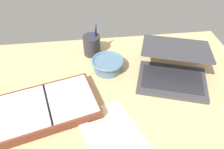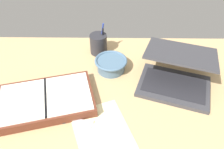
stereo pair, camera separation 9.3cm
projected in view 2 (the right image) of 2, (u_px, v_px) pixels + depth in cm
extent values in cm
cube|color=tan|center=(101.00, 105.00, 90.77)|extent=(140.00, 100.00, 2.00)
cube|color=#38383D|center=(174.00, 86.00, 96.43)|extent=(35.61, 30.05, 1.80)
cube|color=#232328|center=(174.00, 85.00, 95.75)|extent=(30.25, 23.17, 0.24)
cube|color=#38383D|center=(181.00, 53.00, 95.14)|extent=(35.58, 29.95, 3.91)
cube|color=silver|center=(181.00, 54.00, 94.85)|extent=(32.58, 27.09, 3.12)
cylinder|color=slate|center=(111.00, 65.00, 104.37)|extent=(13.16, 13.16, 5.54)
torus|color=slate|center=(111.00, 61.00, 102.52)|extent=(15.48, 15.48, 1.24)
cylinder|color=#28282D|center=(98.00, 44.00, 113.31)|extent=(8.81, 8.81, 10.47)
cylinder|color=black|center=(103.00, 39.00, 112.33)|extent=(1.43, 2.36, 13.35)
cylinder|color=#233899|center=(102.00, 36.00, 112.10)|extent=(2.99, 2.98, 15.75)
cube|color=brown|center=(46.00, 101.00, 88.84)|extent=(42.59, 32.58, 3.99)
cube|color=silver|center=(22.00, 101.00, 85.75)|extent=(22.50, 25.39, 0.30)
cube|color=silver|center=(68.00, 93.00, 89.05)|extent=(22.50, 25.39, 0.30)
cube|color=black|center=(45.00, 97.00, 87.30)|extent=(6.29, 21.11, 0.30)
cube|color=#B7B7BC|center=(80.00, 121.00, 83.15)|extent=(10.56, 2.32, 0.30)
cube|color=#B7B7BC|center=(80.00, 121.00, 83.35)|extent=(9.67, 6.31, 0.30)
torus|color=#232328|center=(64.00, 119.00, 83.94)|extent=(3.90, 3.90, 0.70)
torus|color=#232328|center=(67.00, 114.00, 85.84)|extent=(3.90, 3.90, 0.70)
cube|color=#F4EFB2|center=(103.00, 133.00, 79.73)|extent=(28.00, 32.26, 0.16)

